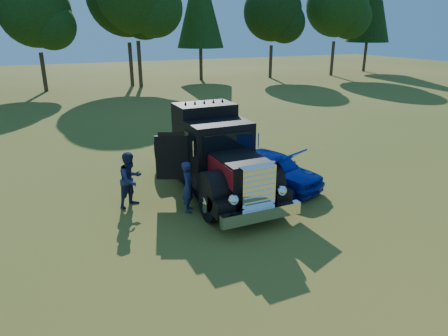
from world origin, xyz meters
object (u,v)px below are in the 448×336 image
at_px(hotrod_coupe, 272,169).
at_px(spectator_near, 188,187).
at_px(spectator_far, 131,179).
at_px(diamond_t_truck, 214,157).

distance_m(hotrod_coupe, spectator_near, 3.58).
bearing_deg(spectator_far, diamond_t_truck, -32.04).
distance_m(diamond_t_truck, spectator_far, 2.96).
distance_m(spectator_near, spectator_far, 1.93).
bearing_deg(hotrod_coupe, spectator_near, -168.33).
height_order(hotrod_coupe, spectator_far, hotrod_coupe).
height_order(hotrod_coupe, spectator_near, hotrod_coupe).
distance_m(diamond_t_truck, hotrod_coupe, 2.24).
relative_size(diamond_t_truck, hotrod_coupe, 1.65).
bearing_deg(diamond_t_truck, spectator_near, -140.22).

